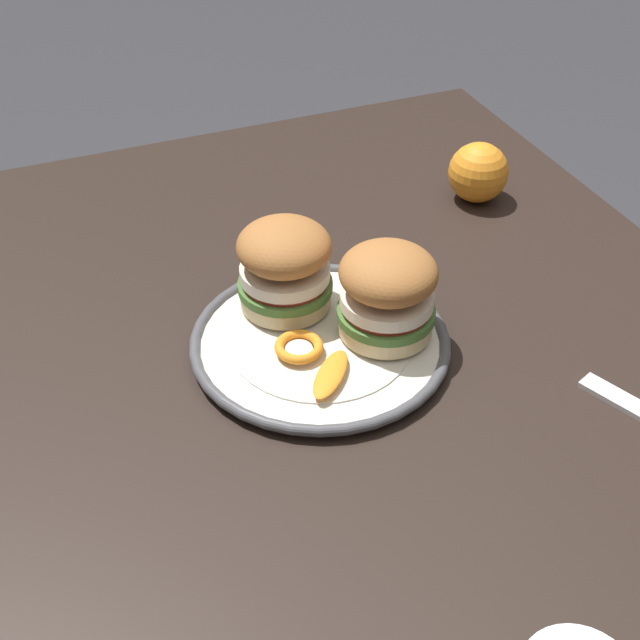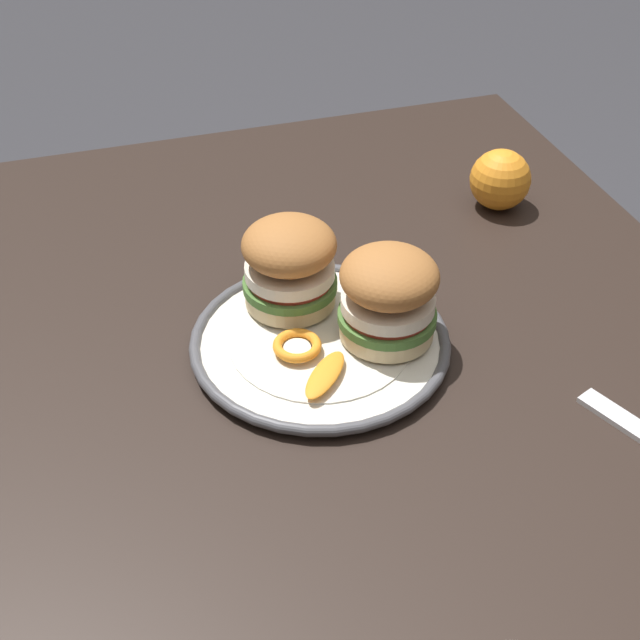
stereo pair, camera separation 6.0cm
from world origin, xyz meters
name	(u,v)px [view 1 (the left image)]	position (x,y,z in m)	size (l,w,h in m)	color
dining_table	(389,448)	(0.00, 0.00, 0.64)	(1.18, 0.82, 0.75)	black
dinner_plate	(320,343)	(0.06, 0.06, 0.76)	(0.28, 0.28, 0.02)	silver
sandwich_half_left	(285,265)	(0.13, 0.07, 0.82)	(0.14, 0.14, 0.10)	beige
sandwich_half_right	(387,291)	(0.05, -0.01, 0.82)	(0.14, 0.14, 0.10)	beige
orange_peel_curled	(299,347)	(0.05, 0.09, 0.77)	(0.07, 0.07, 0.01)	orange
orange_peel_strip_long	(329,372)	(0.00, 0.07, 0.77)	(0.07, 0.07, 0.01)	orange
whole_orange	(478,172)	(0.27, -0.25, 0.79)	(0.08, 0.08, 0.08)	orange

